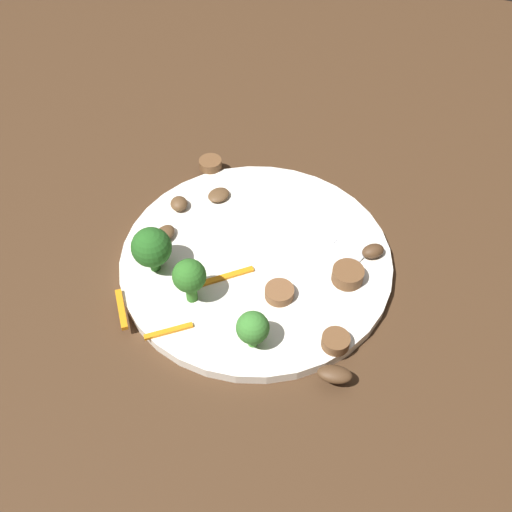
# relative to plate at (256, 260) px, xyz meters

# --- Properties ---
(ground_plane) EXTENTS (1.40, 1.40, 0.00)m
(ground_plane) POSITION_rel_plate_xyz_m (0.00, 0.00, -0.01)
(ground_plane) COLOR #422B19
(plate) EXTENTS (0.29, 0.29, 0.01)m
(plate) POSITION_rel_plate_xyz_m (0.00, 0.00, 0.00)
(plate) COLOR white
(plate) RESTS_ON ground_plane
(fork) EXTENTS (0.17, 0.08, 0.00)m
(fork) POSITION_rel_plate_xyz_m (0.04, 0.06, 0.01)
(fork) COLOR silver
(fork) RESTS_ON plate
(broccoli_floret_0) EXTENTS (0.03, 0.03, 0.04)m
(broccoli_floret_0) POSITION_rel_plate_xyz_m (0.03, -0.10, 0.03)
(broccoli_floret_0) COLOR #408630
(broccoli_floret_0) RESTS_ON plate
(broccoli_floret_1) EXTENTS (0.04, 0.04, 0.05)m
(broccoli_floret_1) POSITION_rel_plate_xyz_m (-0.09, -0.05, 0.04)
(broccoli_floret_1) COLOR #296420
(broccoli_floret_1) RESTS_ON plate
(broccoli_floret_2) EXTENTS (0.03, 0.03, 0.05)m
(broccoli_floret_2) POSITION_rel_plate_xyz_m (-0.04, -0.07, 0.04)
(broccoli_floret_2) COLOR #347525
(broccoli_floret_2) RESTS_ON plate
(sausage_slice_0) EXTENTS (0.03, 0.03, 0.01)m
(sausage_slice_0) POSITION_rel_plate_xyz_m (0.11, -0.08, 0.01)
(sausage_slice_0) COLOR brown
(sausage_slice_0) RESTS_ON plate
(sausage_slice_1) EXTENTS (0.04, 0.04, 0.01)m
(sausage_slice_1) POSITION_rel_plate_xyz_m (-0.10, 0.12, 0.01)
(sausage_slice_1) COLOR brown
(sausage_slice_1) RESTS_ON plate
(sausage_slice_2) EXTENTS (0.04, 0.04, 0.01)m
(sausage_slice_2) POSITION_rel_plate_xyz_m (0.04, -0.04, 0.01)
(sausage_slice_2) COLOR brown
(sausage_slice_2) RESTS_ON plate
(sausage_slice_3) EXTENTS (0.04, 0.04, 0.02)m
(sausage_slice_3) POSITION_rel_plate_xyz_m (0.10, -0.00, 0.01)
(sausage_slice_3) COLOR brown
(sausage_slice_3) RESTS_ON plate
(mushroom_0) EXTENTS (0.02, 0.03, 0.01)m
(mushroom_0) POSITION_rel_plate_xyz_m (-0.10, -0.01, 0.01)
(mushroom_0) COLOR brown
(mushroom_0) RESTS_ON plate
(mushroom_1) EXTENTS (0.03, 0.03, 0.01)m
(mushroom_1) POSITION_rel_plate_xyz_m (0.12, 0.04, 0.01)
(mushroom_1) COLOR #4C331E
(mushroom_1) RESTS_ON plate
(mushroom_2) EXTENTS (0.03, 0.03, 0.01)m
(mushroom_2) POSITION_rel_plate_xyz_m (-0.11, 0.04, 0.01)
(mushroom_2) COLOR brown
(mushroom_2) RESTS_ON plate
(mushroom_3) EXTENTS (0.03, 0.03, 0.01)m
(mushroom_3) POSITION_rel_plate_xyz_m (-0.07, 0.07, 0.01)
(mushroom_3) COLOR brown
(mushroom_3) RESTS_ON plate
(mushroom_4) EXTENTS (0.03, 0.02, 0.01)m
(mushroom_4) POSITION_rel_plate_xyz_m (0.11, -0.11, 0.01)
(mushroom_4) COLOR #4C331E
(mushroom_4) RESTS_ON plate
(pepper_strip_0) EXTENTS (0.04, 0.03, 0.00)m
(pepper_strip_0) POSITION_rel_plate_xyz_m (-0.05, -0.12, 0.01)
(pepper_strip_0) COLOR orange
(pepper_strip_0) RESTS_ON plate
(pepper_strip_1) EXTENTS (0.03, 0.04, 0.00)m
(pepper_strip_1) POSITION_rel_plate_xyz_m (-0.10, -0.11, 0.01)
(pepper_strip_1) COLOR orange
(pepper_strip_1) RESTS_ON plate
(pepper_strip_2) EXTENTS (0.05, 0.04, 0.00)m
(pepper_strip_2) POSITION_rel_plate_xyz_m (-0.02, -0.04, 0.01)
(pepper_strip_2) COLOR orange
(pepper_strip_2) RESTS_ON plate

